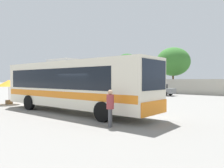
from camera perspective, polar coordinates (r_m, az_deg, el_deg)
The scene contains 9 objects.
ground_plane at distance 21.74m, azimuth 13.20°, elevation -4.58°, with size 300.00×300.00×0.00m, color gray.
perimeter_wall at distance 33.26m, azimuth 23.28°, elevation -0.74°, with size 80.00×0.30×2.22m, color #B2AD9E.
coach_bus_cream_orange at distance 14.90m, azimuth -10.37°, elevation 0.10°, with size 12.14×2.95×3.55m.
attendant_by_bus_door at distance 10.14m, azimuth -0.47°, elevation -5.68°, with size 0.46×0.46×1.70m.
vendor_umbrella_near_gate_orange at distance 21.36m, azimuth -25.06°, elevation 0.07°, with size 2.07×2.07×2.13m.
parked_car_leftmost_white at distance 34.50m, azimuth 3.33°, elevation -1.15°, with size 4.10×2.09×1.42m.
parked_car_second_grey at distance 30.77m, azimuth 11.84°, elevation -1.40°, with size 4.36×2.18×1.50m.
roadside_tree_left at distance 44.62m, azimuth 3.89°, elevation 5.14°, with size 4.89×4.89×7.34m.
roadside_tree_midleft at distance 40.95m, azimuth 15.50°, elevation 5.56°, with size 5.94×5.94×7.85m.
Camera 1 is at (10.03, -9.16, 2.18)m, focal length 35.43 mm.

